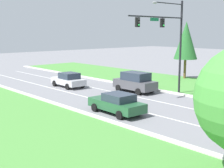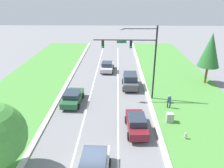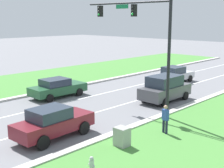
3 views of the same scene
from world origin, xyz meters
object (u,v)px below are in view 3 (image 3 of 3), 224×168
(forest_sedan, at_px, (57,88))
(pedestrian, at_px, (165,118))
(utility_cabinet, at_px, (122,137))
(graphite_suv, at_px, (165,88))
(burgundy_sedan, at_px, (53,122))
(traffic_signal_mast, at_px, (145,26))
(silver_sedan, at_px, (174,74))
(fire_hydrant, at_px, (92,164))

(forest_sedan, bearing_deg, pedestrian, -3.24)
(utility_cabinet, bearing_deg, graphite_suv, 111.72)
(pedestrian, bearing_deg, burgundy_sedan, 65.97)
(traffic_signal_mast, relative_size, utility_cabinet, 8.64)
(forest_sedan, bearing_deg, graphite_suv, 36.94)
(graphite_suv, height_order, burgundy_sedan, graphite_suv)
(graphite_suv, height_order, silver_sedan, graphite_suv)
(burgundy_sedan, height_order, silver_sedan, burgundy_sedan)
(fire_hydrant, bearing_deg, utility_cabinet, 106.20)
(forest_sedan, height_order, utility_cabinet, forest_sedan)
(burgundy_sedan, height_order, fire_hydrant, burgundy_sedan)
(traffic_signal_mast, height_order, forest_sedan, traffic_signal_mast)
(burgundy_sedan, bearing_deg, utility_cabinet, 22.04)
(traffic_signal_mast, distance_m, pedestrian, 6.53)
(graphite_suv, xyz_separation_m, burgundy_sedan, (0.05, -10.61, -0.16))
(traffic_signal_mast, bearing_deg, forest_sedan, -169.54)
(burgundy_sedan, bearing_deg, silver_sedan, 98.94)
(forest_sedan, distance_m, silver_sedan, 12.39)
(pedestrian, distance_m, fire_hydrant, 5.82)
(burgundy_sedan, distance_m, pedestrian, 6.15)
(burgundy_sedan, distance_m, fire_hydrant, 4.54)
(burgundy_sedan, xyz_separation_m, fire_hydrant, (4.35, -1.19, -0.53))
(utility_cabinet, relative_size, pedestrian, 0.62)
(silver_sedan, bearing_deg, forest_sedan, -105.09)
(forest_sedan, xyz_separation_m, burgundy_sedan, (7.19, -5.61, 0.08))
(utility_cabinet, height_order, fire_hydrant, utility_cabinet)
(forest_sedan, bearing_deg, burgundy_sedan, -36.07)
(burgundy_sedan, relative_size, silver_sedan, 1.02)
(pedestrian, xyz_separation_m, fire_hydrant, (0.27, -5.78, -0.59))
(traffic_signal_mast, distance_m, burgundy_sedan, 8.68)
(silver_sedan, xyz_separation_m, fire_hydrant, (7.91, -18.64, -0.47))
(utility_cabinet, bearing_deg, forest_sedan, 159.60)
(burgundy_sedan, xyz_separation_m, pedestrian, (4.08, 4.59, 0.07))
(silver_sedan, distance_m, fire_hydrant, 20.26)
(graphite_suv, bearing_deg, traffic_signal_mast, -79.56)
(graphite_suv, relative_size, utility_cabinet, 4.39)
(pedestrian, bearing_deg, forest_sedan, 12.45)
(forest_sedan, relative_size, utility_cabinet, 4.56)
(burgundy_sedan, height_order, pedestrian, burgundy_sedan)
(burgundy_sedan, xyz_separation_m, silver_sedan, (-3.56, 17.46, -0.06))
(silver_sedan, distance_m, pedestrian, 14.96)
(traffic_signal_mast, xyz_separation_m, fire_hydrant, (3.73, -8.24, -5.55))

